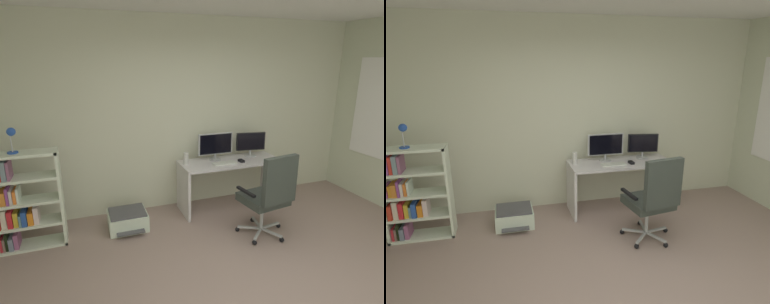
# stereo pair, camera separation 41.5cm
# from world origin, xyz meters

# --- Properties ---
(wall_back) EXTENTS (5.51, 0.10, 2.76)m
(wall_back) POSITION_xyz_m (0.00, 2.38, 1.38)
(wall_back) COLOR beige
(wall_back) RESTS_ON ground
(desk) EXTENTS (1.49, 0.57, 0.74)m
(desk) POSITION_xyz_m (0.56, 1.95, 0.55)
(desk) COLOR silver
(desk) RESTS_ON ground
(monitor_main) EXTENTS (0.53, 0.18, 0.40)m
(monitor_main) POSITION_xyz_m (0.36, 2.06, 0.97)
(monitor_main) COLOR #B2B5B7
(monitor_main) RESTS_ON desk
(monitor_secondary) EXTENTS (0.45, 0.18, 0.37)m
(monitor_secondary) POSITION_xyz_m (0.95, 2.06, 0.95)
(monitor_secondary) COLOR #B2B5B7
(monitor_secondary) RESTS_ON desk
(keyboard) EXTENTS (0.34, 0.13, 0.02)m
(keyboard) POSITION_xyz_m (0.41, 1.84, 0.75)
(keyboard) COLOR silver
(keyboard) RESTS_ON desk
(computer_mouse) EXTENTS (0.07, 0.10, 0.03)m
(computer_mouse) POSITION_xyz_m (0.68, 1.84, 0.76)
(computer_mouse) COLOR black
(computer_mouse) RESTS_ON desk
(desktop_speaker) EXTENTS (0.07, 0.07, 0.17)m
(desktop_speaker) POSITION_xyz_m (-0.11, 2.02, 0.82)
(desktop_speaker) COLOR silver
(desktop_speaker) RESTS_ON desk
(office_chair) EXTENTS (0.64, 0.66, 1.11)m
(office_chair) POSITION_xyz_m (0.62, 1.00, 0.60)
(office_chair) COLOR #B7BABC
(office_chair) RESTS_ON ground
(bookshelf) EXTENTS (0.76, 0.28, 1.17)m
(bookshelf) POSITION_xyz_m (-2.21, 1.79, 0.57)
(bookshelf) COLOR silver
(bookshelf) RESTS_ON ground
(desk_lamp) EXTENTS (0.12, 0.11, 0.29)m
(desk_lamp) POSITION_xyz_m (-2.19, 1.79, 1.36)
(desk_lamp) COLOR #234DB1
(desk_lamp) RESTS_ON bookshelf
(printer) EXTENTS (0.50, 0.51, 0.24)m
(printer) POSITION_xyz_m (-0.99, 1.82, 0.12)
(printer) COLOR silver
(printer) RESTS_ON ground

